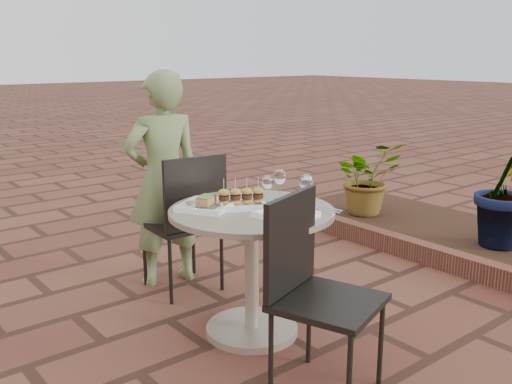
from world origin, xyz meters
TOP-DOWN VIEW (x-y plane):
  - ground at (0.00, 0.00)m, footprint 60.00×60.00m
  - cafe_table at (-0.13, -0.01)m, footprint 0.90×0.90m
  - chair_far at (-0.09, 0.69)m, footprint 0.47×0.47m
  - chair_near at (-0.25, -0.60)m, footprint 0.56×0.56m
  - diner at (-0.11, 0.96)m, footprint 0.58×0.43m
  - plate_salmon at (-0.31, 0.14)m, footprint 0.36×0.36m
  - plate_sliders at (-0.13, 0.07)m, footprint 0.33×0.33m
  - plate_tuna at (-0.09, -0.25)m, footprint 0.28×0.28m
  - wine_glass_right at (0.15, -0.15)m, footprint 0.08×0.08m
  - wine_glass_mid at (0.04, 0.05)m, footprint 0.07×0.07m
  - wine_glass_far at (0.15, 0.07)m, footprint 0.07×0.07m
  - steel_ramekin at (-0.40, 0.15)m, footprint 0.09×0.09m
  - cutlery_set at (0.18, -0.26)m, footprint 0.10×0.22m
  - planter_curb at (1.60, 0.30)m, footprint 0.12×3.00m
  - mulch_bed at (2.30, 0.30)m, footprint 1.30×3.00m
  - potted_plant_a at (2.17, 1.10)m, footprint 0.76×0.70m
  - potted_plant_b at (2.28, -0.21)m, footprint 0.53×0.42m

SIDE VIEW (x-z plane):
  - ground at x=0.00m, z-range 0.00..0.00m
  - mulch_bed at x=2.30m, z-range 0.00..0.06m
  - planter_curb at x=1.60m, z-range 0.00..0.15m
  - potted_plant_a at x=2.17m, z-range 0.06..0.76m
  - cafe_table at x=-0.13m, z-range 0.12..0.85m
  - potted_plant_b at x=2.28m, z-range 0.06..1.01m
  - chair_far at x=-0.09m, z-range 0.08..1.01m
  - chair_near at x=-0.25m, z-range 0.08..1.01m
  - diner at x=-0.11m, z-range 0.00..1.45m
  - cutlery_set at x=0.18m, z-range 0.73..0.73m
  - plate_tuna at x=-0.09m, z-range 0.73..0.76m
  - plate_salmon at x=-0.31m, z-range 0.71..0.79m
  - steel_ramekin at x=-0.40m, z-range 0.73..0.78m
  - plate_sliders at x=-0.13m, z-range 0.69..0.85m
  - wine_glass_mid at x=0.04m, z-range 0.76..0.92m
  - wine_glass_far at x=0.15m, z-range 0.77..0.94m
  - wine_glass_right at x=0.15m, z-range 0.77..0.94m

